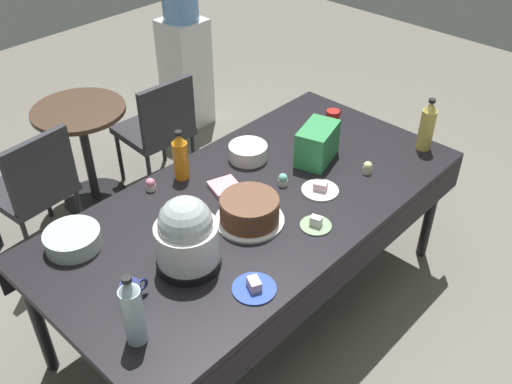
{
  "coord_description": "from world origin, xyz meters",
  "views": [
    {
      "loc": [
        -1.63,
        -1.53,
        2.47
      ],
      "look_at": [
        0.0,
        0.0,
        0.8
      ],
      "focal_mm": 40.01,
      "sensor_mm": 36.0,
      "label": 1
    }
  ],
  "objects_px": {
    "soda_bottle_water": "(133,312)",
    "water_cooler": "(185,57)",
    "cupcake_cocoa": "(151,185)",
    "dessert_plate_white": "(320,189)",
    "coffee_mug_navy": "(132,292)",
    "coffee_mug_red": "(333,117)",
    "cupcake_rose": "(367,168)",
    "dessert_plate_cobalt": "(254,287)",
    "maroon_chair_left": "(34,185)",
    "dessert_plate_sage": "(316,224)",
    "soda_bottle_orange_juice": "(180,157)",
    "cupcake_lemon": "(283,180)",
    "soda_bottle_ginger_ale": "(427,126)",
    "glass_salad_bowl": "(73,239)",
    "maroon_chair_right": "(159,126)",
    "slow_cooker": "(187,236)",
    "potluck_table": "(256,210)",
    "soda_carton": "(317,144)",
    "frosted_layer_cake": "(249,210)",
    "round_cafe_table": "(84,138)",
    "ceramic_snack_bowl": "(248,152)"
  },
  "relations": [
    {
      "from": "slow_cooker",
      "to": "glass_salad_bowl",
      "type": "xyz_separation_m",
      "value": [
        -0.27,
        0.46,
        -0.12
      ]
    },
    {
      "from": "frosted_layer_cake",
      "to": "maroon_chair_left",
      "type": "distance_m",
      "value": 1.47
    },
    {
      "from": "glass_salad_bowl",
      "to": "ceramic_snack_bowl",
      "type": "distance_m",
      "value": 1.05
    },
    {
      "from": "slow_cooker",
      "to": "maroon_chair_right",
      "type": "distance_m",
      "value": 1.72
    },
    {
      "from": "coffee_mug_navy",
      "to": "maroon_chair_right",
      "type": "bearing_deg",
      "value": 48.64
    },
    {
      "from": "slow_cooker",
      "to": "dessert_plate_sage",
      "type": "distance_m",
      "value": 0.64
    },
    {
      "from": "coffee_mug_red",
      "to": "water_cooler",
      "type": "distance_m",
      "value": 1.71
    },
    {
      "from": "soda_bottle_water",
      "to": "water_cooler",
      "type": "xyz_separation_m",
      "value": [
        2.06,
        2.11,
        -0.31
      ]
    },
    {
      "from": "cupcake_lemon",
      "to": "soda_carton",
      "type": "xyz_separation_m",
      "value": [
        0.3,
        0.02,
        0.07
      ]
    },
    {
      "from": "coffee_mug_red",
      "to": "cupcake_rose",
      "type": "bearing_deg",
      "value": -123.12
    },
    {
      "from": "dessert_plate_sage",
      "to": "soda_bottle_orange_juice",
      "type": "xyz_separation_m",
      "value": [
        -0.16,
        0.76,
        0.11
      ]
    },
    {
      "from": "cupcake_cocoa",
      "to": "water_cooler",
      "type": "xyz_separation_m",
      "value": [
        1.43,
        1.41,
        -0.19
      ]
    },
    {
      "from": "potluck_table",
      "to": "cupcake_lemon",
      "type": "xyz_separation_m",
      "value": [
        0.19,
        -0.01,
        0.09
      ]
    },
    {
      "from": "round_cafe_table",
      "to": "water_cooler",
      "type": "relative_size",
      "value": 0.58
    },
    {
      "from": "dessert_plate_cobalt",
      "to": "slow_cooker",
      "type": "bearing_deg",
      "value": 105.38
    },
    {
      "from": "cupcake_lemon",
      "to": "maroon_chair_right",
      "type": "xyz_separation_m",
      "value": [
        0.21,
        1.3,
        -0.29
      ]
    },
    {
      "from": "frosted_layer_cake",
      "to": "round_cafe_table",
      "type": "distance_m",
      "value": 1.63
    },
    {
      "from": "dessert_plate_white",
      "to": "soda_bottle_water",
      "type": "relative_size",
      "value": 0.59
    },
    {
      "from": "soda_bottle_ginger_ale",
      "to": "soda_bottle_water",
      "type": "height_order",
      "value": "soda_bottle_water"
    },
    {
      "from": "soda_bottle_ginger_ale",
      "to": "maroon_chair_right",
      "type": "distance_m",
      "value": 1.79
    },
    {
      "from": "dessert_plate_cobalt",
      "to": "soda_bottle_water",
      "type": "height_order",
      "value": "soda_bottle_water"
    },
    {
      "from": "cupcake_lemon",
      "to": "round_cafe_table",
      "type": "xyz_separation_m",
      "value": [
        -0.24,
        1.52,
        -0.28
      ]
    },
    {
      "from": "cupcake_cocoa",
      "to": "coffee_mug_navy",
      "type": "relative_size",
      "value": 0.54
    },
    {
      "from": "soda_bottle_water",
      "to": "maroon_chair_right",
      "type": "height_order",
      "value": "soda_bottle_water"
    },
    {
      "from": "cupcake_rose",
      "to": "water_cooler",
      "type": "bearing_deg",
      "value": 75.17
    },
    {
      "from": "cupcake_lemon",
      "to": "soda_bottle_orange_juice",
      "type": "distance_m",
      "value": 0.53
    },
    {
      "from": "maroon_chair_right",
      "to": "cupcake_rose",
      "type": "bearing_deg",
      "value": -83.46
    },
    {
      "from": "potluck_table",
      "to": "glass_salad_bowl",
      "type": "xyz_separation_m",
      "value": [
        -0.8,
        0.36,
        0.1
      ]
    },
    {
      "from": "soda_bottle_ginger_ale",
      "to": "water_cooler",
      "type": "bearing_deg",
      "value": 86.31
    },
    {
      "from": "soda_carton",
      "to": "maroon_chair_left",
      "type": "relative_size",
      "value": 0.31
    },
    {
      "from": "slow_cooker",
      "to": "dessert_plate_cobalt",
      "type": "relative_size",
      "value": 1.86
    },
    {
      "from": "soda_bottle_orange_juice",
      "to": "maroon_chair_left",
      "type": "distance_m",
      "value": 1.04
    },
    {
      "from": "dessert_plate_white",
      "to": "dessert_plate_cobalt",
      "type": "xyz_separation_m",
      "value": [
        -0.72,
        -0.22,
        0.0
      ]
    },
    {
      "from": "coffee_mug_red",
      "to": "maroon_chair_right",
      "type": "bearing_deg",
      "value": 112.95
    },
    {
      "from": "coffee_mug_red",
      "to": "soda_carton",
      "type": "bearing_deg",
      "value": -155.47
    },
    {
      "from": "dessert_plate_white",
      "to": "coffee_mug_navy",
      "type": "bearing_deg",
      "value": 175.34
    },
    {
      "from": "soda_bottle_orange_juice",
      "to": "soda_bottle_water",
      "type": "distance_m",
      "value": 1.05
    },
    {
      "from": "slow_cooker",
      "to": "cupcake_lemon",
      "type": "xyz_separation_m",
      "value": [
        0.71,
        0.09,
        -0.13
      ]
    },
    {
      "from": "dessert_plate_cobalt",
      "to": "maroon_chair_left",
      "type": "xyz_separation_m",
      "value": [
        -0.1,
        1.69,
        -0.27
      ]
    },
    {
      "from": "dessert_plate_cobalt",
      "to": "soda_bottle_ginger_ale",
      "type": "relative_size",
      "value": 0.61
    },
    {
      "from": "cupcake_lemon",
      "to": "coffee_mug_red",
      "type": "bearing_deg",
      "value": 15.92
    },
    {
      "from": "cupcake_rose",
      "to": "maroon_chair_left",
      "type": "bearing_deg",
      "value": 125.75
    },
    {
      "from": "dessert_plate_cobalt",
      "to": "maroon_chair_left",
      "type": "relative_size",
      "value": 0.22
    },
    {
      "from": "dessert_plate_cobalt",
      "to": "water_cooler",
      "type": "relative_size",
      "value": 0.15
    },
    {
      "from": "frosted_layer_cake",
      "to": "coffee_mug_navy",
      "type": "height_order",
      "value": "frosted_layer_cake"
    },
    {
      "from": "frosted_layer_cake",
      "to": "soda_carton",
      "type": "relative_size",
      "value": 1.27
    },
    {
      "from": "cupcake_cocoa",
      "to": "water_cooler",
      "type": "height_order",
      "value": "water_cooler"
    },
    {
      "from": "ceramic_snack_bowl",
      "to": "dessert_plate_sage",
      "type": "bearing_deg",
      "value": -107.59
    },
    {
      "from": "soda_bottle_ginger_ale",
      "to": "water_cooler",
      "type": "relative_size",
      "value": 0.25
    },
    {
      "from": "cupcake_rose",
      "to": "glass_salad_bowl",
      "type": "bearing_deg",
      "value": 155.54
    }
  ]
}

